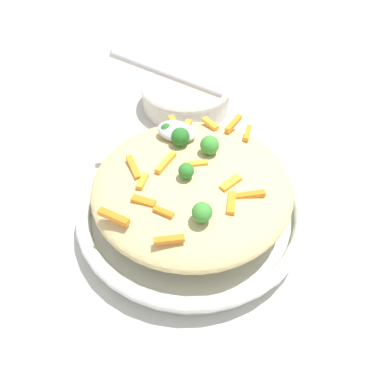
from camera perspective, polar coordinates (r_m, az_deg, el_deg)
ground_plane at (r=0.61m, az=0.00°, el=-4.03°), size 2.40×2.40×0.00m
serving_bowl at (r=0.59m, az=0.00°, el=-2.60°), size 0.32×0.32×0.04m
pasta_mound at (r=0.55m, az=0.00°, el=0.68°), size 0.26×0.26×0.06m
carrot_piece_0 at (r=0.50m, az=5.35°, el=-1.48°), size 0.02×0.04×0.01m
carrot_piece_1 at (r=0.54m, az=0.63°, el=3.75°), size 0.03×0.02×0.01m
carrot_piece_2 at (r=0.61m, az=2.47°, el=9.26°), size 0.03×0.02×0.01m
carrot_piece_3 at (r=0.61m, az=5.62°, el=9.20°), size 0.01×0.04×0.01m
carrot_piece_4 at (r=0.50m, az=-6.55°, el=-1.27°), size 0.03×0.01×0.01m
carrot_piece_5 at (r=0.47m, az=-3.12°, el=-6.44°), size 0.03×0.03×0.01m
carrot_piece_6 at (r=0.54m, az=-3.57°, el=3.99°), size 0.01×0.04×0.01m
carrot_piece_7 at (r=0.52m, az=-6.72°, el=1.43°), size 0.01×0.03×0.01m
carrot_piece_8 at (r=0.49m, az=-3.65°, el=-2.81°), size 0.03×0.01×0.01m
carrot_piece_9 at (r=0.51m, az=7.75°, el=-0.42°), size 0.04×0.03×0.01m
carrot_piece_10 at (r=0.54m, az=-7.90°, el=3.29°), size 0.04×0.03×0.01m
carrot_piece_11 at (r=0.60m, az=7.54°, el=7.94°), size 0.01×0.03×0.01m
carrot_piece_12 at (r=0.49m, az=-10.55°, el=-3.32°), size 0.04×0.01×0.01m
carrot_piece_13 at (r=0.60m, az=-0.99°, el=8.38°), size 0.02×0.04×0.01m
carrot_piece_14 at (r=0.52m, az=5.16°, el=1.05°), size 0.02×0.03×0.01m
carrot_piece_15 at (r=0.61m, az=-2.43°, el=9.28°), size 0.03×0.03×0.01m
broccoli_floret_0 at (r=0.47m, az=1.37°, el=-2.79°), size 0.02×0.02×0.03m
broccoli_floret_1 at (r=0.51m, az=-0.52°, el=2.77°), size 0.02×0.02×0.02m
broccoli_floret_2 at (r=0.56m, az=-1.58°, el=7.45°), size 0.02×0.02×0.03m
broccoli_floret_3 at (r=0.55m, az=2.39°, el=6.33°), size 0.03×0.03×0.03m
broccoli_floret_4 at (r=0.58m, az=-3.46°, el=8.37°), size 0.02×0.02×0.02m
serving_spoon at (r=0.60m, az=-2.49°, el=11.14°), size 0.14×0.13×0.10m
companion_bowl at (r=0.80m, az=-0.79°, el=13.22°), size 0.17×0.17×0.05m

